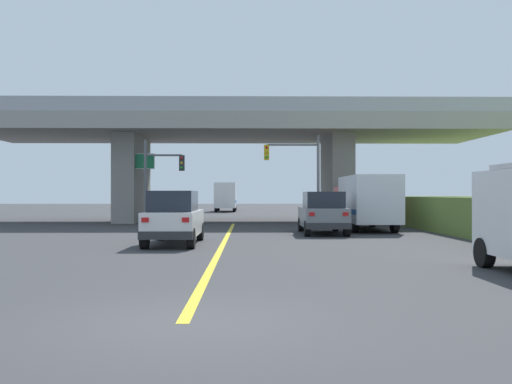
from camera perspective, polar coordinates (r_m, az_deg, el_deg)
ground at (r=39.21m, az=-2.20°, el=-3.04°), size 160.00×160.00×0.00m
overpass_bridge at (r=39.36m, az=-2.19°, el=5.38°), size 35.25×10.04×7.94m
lane_divider_stripe at (r=22.17m, az=-3.28°, el=-5.13°), size 0.20×27.96×0.01m
suv_lead at (r=21.25m, az=-8.35°, el=-2.61°), size 1.87×4.80×2.02m
suv_crossing at (r=26.92m, az=6.82°, el=-2.12°), size 2.10×4.77×2.02m
box_truck at (r=30.30m, az=11.14°, el=-0.94°), size 2.33×7.33×2.86m
traffic_signal_nearside at (r=35.16m, az=4.49°, el=2.57°), size 3.50×0.36×5.63m
traffic_signal_farside at (r=34.69m, az=-9.90°, el=1.86°), size 2.49×0.36×5.21m
highway_sign at (r=37.27m, az=-11.32°, el=2.09°), size 1.33×0.17×4.75m
semi_truck_distant at (r=63.13m, az=-3.11°, el=-0.48°), size 2.33×7.15×3.22m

